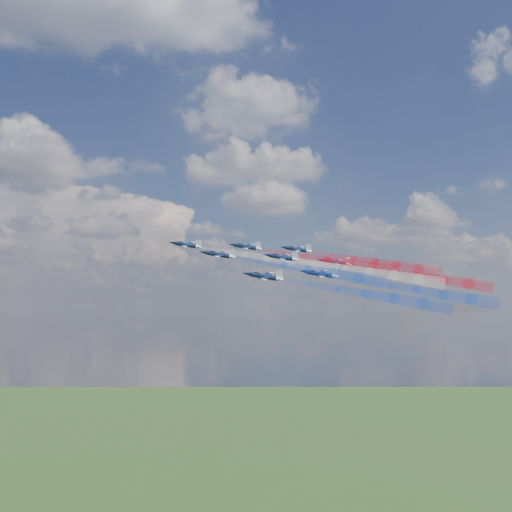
{
  "coord_description": "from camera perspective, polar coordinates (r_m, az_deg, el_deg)",
  "views": [
    {
      "loc": [
        -38.94,
        -176.36,
        132.98
      ],
      "look_at": [
        -14.75,
        -17.5,
        147.19
      ],
      "focal_mm": 41.42,
      "sensor_mm": 36.0,
      "label": 1
    }
  ],
  "objects": [
    {
      "name": "jet_outer_left",
      "position": [
        138.83,
        0.81,
        -2.0
      ],
      "size": [
        12.76,
        11.61,
        6.46
      ],
      "primitive_type": null,
      "rotation": [
        0.18,
        -0.25,
        1.18
      ],
      "color": "black"
    },
    {
      "name": "trail_inner_left",
      "position": [
        149.49,
        5.06,
        -1.3
      ],
      "size": [
        37.02,
        16.93,
        10.81
      ],
      "primitive_type": null,
      "rotation": [
        0.18,
        -0.25,
        1.18
      ],
      "color": "blue"
    },
    {
      "name": "trail_rear_left",
      "position": [
        149.23,
        15.24,
        -3.18
      ],
      "size": [
        37.02,
        16.93,
        10.81
      ],
      "primitive_type": null,
      "rotation": [
        0.18,
        -0.25,
        1.18
      ],
      "color": "blue"
    },
    {
      "name": "trail_outer_left",
      "position": [
        136.39,
        10.53,
        -3.6
      ],
      "size": [
        37.02,
        16.93,
        10.81
      ],
      "primitive_type": null,
      "rotation": [
        0.18,
        -0.25,
        1.18
      ],
      "color": "blue"
    },
    {
      "name": "trail_center_third",
      "position": [
        158.17,
        10.92,
        -1.49
      ],
      "size": [
        37.02,
        16.93,
        10.81
      ],
      "primitive_type": null,
      "rotation": [
        0.18,
        -0.25,
        1.18
      ],
      "color": "white"
    },
    {
      "name": "jet_rear_left",
      "position": [
        149.62,
        6.24,
        -1.75
      ],
      "size": [
        12.76,
        11.61,
        6.46
      ],
      "primitive_type": null,
      "rotation": [
        0.18,
        -0.25,
        1.18
      ],
      "color": "black"
    },
    {
      "name": "jet_outer_right",
      "position": [
        181.21,
        4.0,
        0.64
      ],
      "size": [
        12.76,
        11.61,
        6.46
      ],
      "primitive_type": null,
      "rotation": [
        0.18,
        -0.25,
        1.18
      ],
      "color": "black"
    },
    {
      "name": "trail_rear_right",
      "position": [
        170.01,
        15.61,
        -1.88
      ],
      "size": [
        37.02,
        16.93,
        10.81
      ],
      "primitive_type": null,
      "rotation": [
        0.18,
        -0.25,
        1.18
      ],
      "color": "red"
    },
    {
      "name": "jet_inner_left",
      "position": [
        154.07,
        -3.61,
        0.13
      ],
      "size": [
        12.76,
        11.61,
        6.46
      ],
      "primitive_type": null,
      "rotation": [
        0.18,
        -0.25,
        1.18
      ],
      "color": "black"
    },
    {
      "name": "jet_rear_right",
      "position": [
        170.1,
        7.71,
        -0.62
      ],
      "size": [
        12.76,
        11.61,
        6.46
      ],
      "primitive_type": null,
      "rotation": [
        0.18,
        -0.25,
        1.18
      ],
      "color": "black"
    },
    {
      "name": "jet_lead",
      "position": [
        168.22,
        -6.74,
        1.07
      ],
      "size": [
        12.76,
        11.61,
        6.46
      ],
      "primitive_type": null,
      "rotation": [
        0.18,
        -0.25,
        1.18
      ],
      "color": "black"
    },
    {
      "name": "trail_lead",
      "position": [
        162.16,
        1.12,
        -0.21
      ],
      "size": [
        37.02,
        16.93,
        10.81
      ],
      "primitive_type": null,
      "rotation": [
        0.18,
        -0.25,
        1.18
      ],
      "color": "white"
    },
    {
      "name": "jet_inner_right",
      "position": [
        171.61,
        -0.93,
        0.88
      ],
      "size": [
        12.76,
        11.61,
        6.46
      ],
      "primitive_type": null,
      "rotation": [
        0.18,
        -0.25,
        1.18
      ],
      "color": "black"
    },
    {
      "name": "trail_inner_right",
      "position": [
        167.88,
        6.88,
        -0.37
      ],
      "size": [
        37.02,
        16.93,
        10.81
      ],
      "primitive_type": null,
      "rotation": [
        0.18,
        -0.25,
        1.18
      ],
      "color": "red"
    },
    {
      "name": "jet_center_third",
      "position": [
        160.3,
        2.52,
        -0.14
      ],
      "size": [
        12.76,
        11.61,
        6.46
      ],
      "primitive_type": null,
      "rotation": [
        0.18,
        -0.25,
        1.18
      ],
      "color": "black"
    },
    {
      "name": "trail_outer_right",
      "position": [
        179.42,
        11.43,
        -0.54
      ],
      "size": [
        37.02,
        16.93,
        10.81
      ],
      "primitive_type": null,
      "rotation": [
        0.18,
        -0.25,
        1.18
      ],
      "color": "red"
    }
  ]
}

